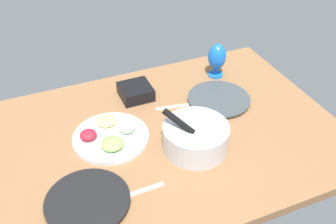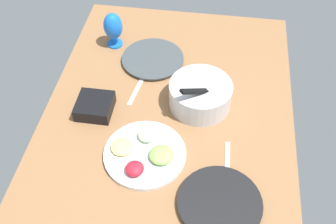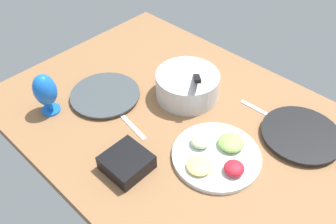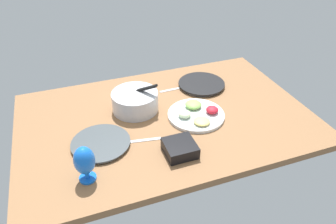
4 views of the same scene
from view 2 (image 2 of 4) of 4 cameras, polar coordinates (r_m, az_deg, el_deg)
ground_plane at (r=163.32cm, az=-0.31°, el=-2.39°), size 160.00×104.00×4.00cm
dinner_plate_left at (r=188.85cm, az=-2.21°, el=7.61°), size 29.23×29.23×1.94cm
dinner_plate_right at (r=141.91cm, az=7.46°, el=-12.92°), size 29.66×29.66×2.27cm
mixing_bowl at (r=165.83cm, az=4.67°, el=2.59°), size 26.29×26.29×17.84cm
fruit_platter at (r=151.59cm, az=-3.39°, el=-5.95°), size 31.61×31.61×5.44cm
hurricane_glass_blue at (r=194.11cm, az=-7.92°, el=12.00°), size 9.06×9.06×17.84cm
square_bowl_black at (r=167.35cm, az=-10.52°, el=0.91°), size 14.58×14.58×5.83cm
fork_by_left_plate at (r=175.27cm, az=-4.61°, el=3.12°), size 18.05×4.71×0.60cm
fork_by_right_plate at (r=152.64cm, az=8.54°, el=-6.99°), size 18.04×2.29×0.60cm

